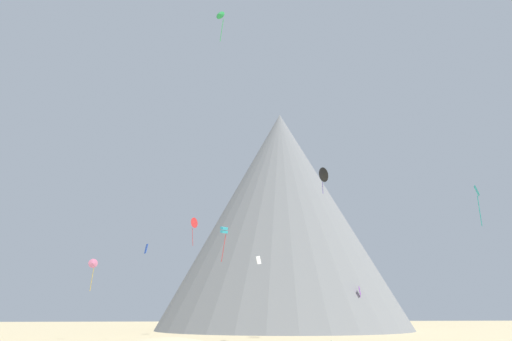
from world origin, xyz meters
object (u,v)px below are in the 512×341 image
(rock_massif, at_px, (276,225))
(kite_pink_low, at_px, (93,264))
(kite_green_high, at_px, (220,15))
(kite_red_mid, at_px, (194,223))
(kite_teal_mid, at_px, (477,196))
(kite_white_low, at_px, (259,260))
(kite_blue_low, at_px, (146,249))
(kite_violet_low, at_px, (360,294))
(kite_black_mid, at_px, (323,175))
(kite_cyan_mid, at_px, (224,231))

(rock_massif, distance_m, kite_pink_low, 52.27)
(kite_green_high, distance_m, kite_red_mid, 41.70)
(rock_massif, relative_size, kite_teal_mid, 15.67)
(kite_white_low, distance_m, kite_blue_low, 17.82)
(kite_violet_low, bearing_deg, kite_green_high, 36.94)
(kite_white_low, height_order, kite_blue_low, kite_blue_low)
(kite_black_mid, relative_size, kite_blue_low, 2.91)
(rock_massif, height_order, kite_cyan_mid, rock_massif)
(kite_blue_low, bearing_deg, kite_black_mid, -75.78)
(kite_green_high, height_order, kite_pink_low, kite_green_high)
(kite_green_high, xyz_separation_m, kite_teal_mid, (32.64, -1.01, -23.63))
(kite_green_high, bearing_deg, rock_massif, 105.73)
(rock_massif, xyz_separation_m, kite_cyan_mid, (-15.85, -42.68, -8.76))
(rock_massif, relative_size, kite_green_high, 17.07)
(kite_black_mid, distance_m, kite_cyan_mid, 19.65)
(kite_black_mid, relative_size, kite_teal_mid, 0.87)
(kite_violet_low, xyz_separation_m, kite_blue_low, (-39.50, -15.07, 5.96))
(kite_violet_low, relative_size, kite_cyan_mid, 0.90)
(kite_blue_low, bearing_deg, kite_violet_low, -51.60)
(kite_black_mid, bearing_deg, kite_red_mid, -146.18)
(kite_green_high, height_order, kite_black_mid, kite_green_high)
(kite_blue_low, distance_m, kite_cyan_mid, 12.67)
(rock_massif, height_order, kite_green_high, rock_massif)
(kite_pink_low, bearing_deg, kite_black_mid, -9.38)
(kite_white_low, distance_m, kite_green_high, 34.75)
(kite_black_mid, xyz_separation_m, kite_teal_mid, (13.72, -20.60, -8.04))
(kite_teal_mid, xyz_separation_m, kite_red_mid, (-34.67, 36.77, 2.28))
(rock_massif, height_order, kite_teal_mid, rock_massif)
(kite_white_low, relative_size, kite_blue_low, 0.86)
(rock_massif, height_order, kite_white_low, rock_massif)
(kite_violet_low, height_order, kite_blue_low, kite_blue_low)
(kite_teal_mid, bearing_deg, kite_pink_low, -44.76)
(kite_green_high, height_order, kite_violet_low, kite_green_high)
(kite_black_mid, relative_size, kite_violet_low, 0.93)
(rock_massif, xyz_separation_m, kite_teal_mid, (14.45, -60.66, -6.59))
(kite_black_mid, distance_m, kite_violet_low, 27.36)
(kite_teal_mid, relative_size, kite_pink_low, 1.03)
(kite_cyan_mid, bearing_deg, kite_violet_low, 12.70)
(kite_violet_low, bearing_deg, kite_pink_low, 1.14)
(kite_teal_mid, distance_m, kite_red_mid, 50.59)
(rock_massif, xyz_separation_m, kite_black_mid, (0.73, -40.06, 1.45))
(kite_green_high, height_order, kite_blue_low, kite_green_high)
(kite_blue_low, height_order, kite_red_mid, kite_red_mid)
(kite_blue_low, xyz_separation_m, kite_red_mid, (7.33, 14.54, 6.82))
(kite_violet_low, bearing_deg, kite_red_mid, -12.39)
(rock_massif, distance_m, kite_cyan_mid, 46.36)
(kite_cyan_mid, xyz_separation_m, kite_teal_mid, (30.30, -17.98, 2.17))
(kite_green_high, relative_size, kite_blue_low, 3.05)
(kite_violet_low, bearing_deg, kite_teal_mid, 80.48)
(rock_massif, distance_m, kite_red_mid, 31.60)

